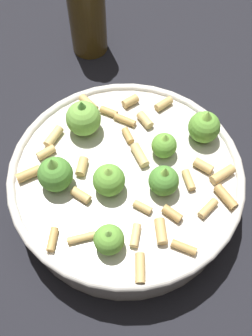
{
  "coord_description": "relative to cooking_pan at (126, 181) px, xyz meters",
  "views": [
    {
      "loc": [
        -0.03,
        -0.26,
        0.49
      ],
      "look_at": [
        0.0,
        0.0,
        0.07
      ],
      "focal_mm": 41.9,
      "sensor_mm": 36.0,
      "label": 1
    }
  ],
  "objects": [
    {
      "name": "olive_oil_bottle",
      "position": [
        -0.03,
        0.31,
        0.04
      ],
      "size": [
        0.06,
        0.06,
        0.21
      ],
      "color": "#4C3814",
      "rests_on": "ground"
    },
    {
      "name": "cooking_pan",
      "position": [
        0.0,
        0.0,
        0.0
      ],
      "size": [
        0.3,
        0.3,
        0.12
      ],
      "color": "beige",
      "rests_on": "ground"
    },
    {
      "name": "ground_plane",
      "position": [
        0.0,
        -0.0,
        -0.04
      ],
      "size": [
        2.4,
        2.4,
        0.0
      ],
      "primitive_type": "plane",
      "color": "black"
    }
  ]
}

